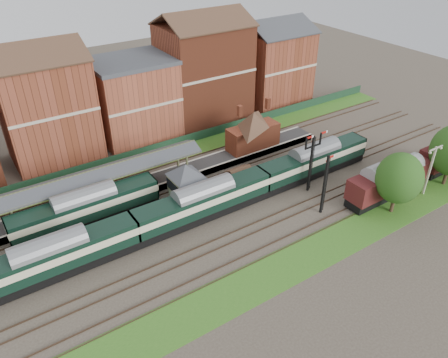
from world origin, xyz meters
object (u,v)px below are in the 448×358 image
goods_van_a (373,187)px  signal_box (186,184)px  dmu_train (204,201)px  semaphore_bracket (311,160)px  platform_railcar (86,208)px

goods_van_a → signal_box: bearing=148.1°
signal_box → dmu_train: 3.38m
semaphore_bracket → goods_van_a: (4.61, -6.50, -2.29)m
semaphore_bracket → dmu_train: 14.93m
dmu_train → goods_van_a: goods_van_a is taller
dmu_train → platform_railcar: bearing=151.6°
semaphore_bracket → platform_railcar: bearing=161.3°
signal_box → platform_railcar: signal_box is taller
semaphore_bracket → platform_railcar: semaphore_bracket is taller
signal_box → semaphore_bracket: size_ratio=0.73×
goods_van_a → dmu_train: bearing=154.8°
platform_railcar → semaphore_bracket: bearing=-18.7°
dmu_train → goods_van_a: 21.16m
semaphore_bracket → dmu_train: semaphore_bracket is taller
signal_box → goods_van_a: 23.17m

